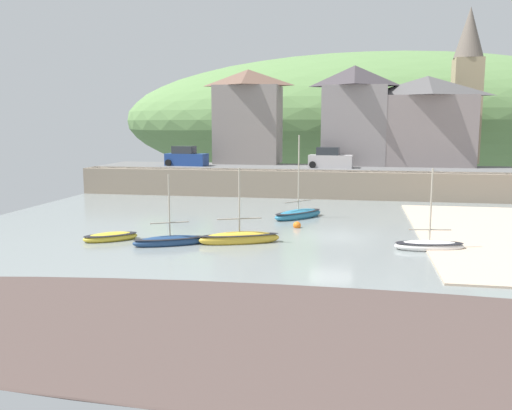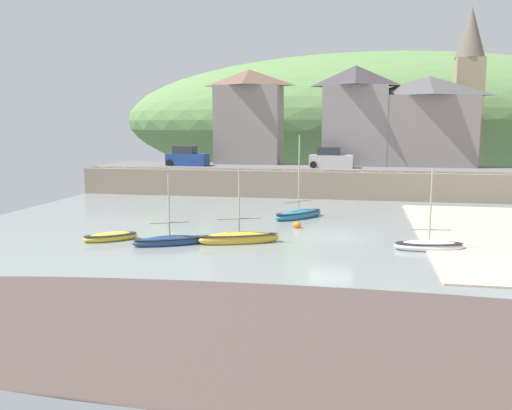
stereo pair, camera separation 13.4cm
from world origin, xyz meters
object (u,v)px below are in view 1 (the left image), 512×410
object	(u,v)px
sailboat_far_left	(298,214)
waterfront_building_right	(426,120)
motorboat_with_cabin	(429,245)
parked_car_by_wall	(330,159)
dinghy_open_wooden	(111,237)
sailboat_blue_trim	(170,241)
parked_car_near_slipway	(186,157)
church_with_spire	(467,84)
waterfront_building_left	(248,116)
waterfront_building_centre	(354,115)
sailboat_tall_mast	(240,238)
mooring_buoy	(297,225)

from	to	relation	value
sailboat_far_left	waterfront_building_right	bearing A→B (deg)	10.02
waterfront_building_right	sailboat_far_left	world-z (taller)	waterfront_building_right
motorboat_with_cabin	parked_car_by_wall	xyz separation A→B (m)	(-6.35, 23.10, 2.98)
motorboat_with_cabin	dinghy_open_wooden	size ratio (longest dim) A/B	1.40
sailboat_far_left	motorboat_with_cabin	bearing A→B (deg)	-98.10
sailboat_blue_trim	parked_car_near_slipway	size ratio (longest dim) A/B	0.95
waterfront_building_right	dinghy_open_wooden	bearing A→B (deg)	-125.57
parked_car_by_wall	dinghy_open_wooden	bearing A→B (deg)	-111.92
church_with_spire	motorboat_with_cabin	xyz separation A→B (m)	(-7.22, -31.60, -10.41)
waterfront_building_left	waterfront_building_centre	xyz separation A→B (m)	(10.93, 0.00, 0.11)
waterfront_building_left	church_with_spire	bearing A→B (deg)	10.13
motorboat_with_cabin	sailboat_far_left	bearing A→B (deg)	125.10
motorboat_with_cabin	dinghy_open_wooden	distance (m)	17.56
waterfront_building_left	sailboat_far_left	world-z (taller)	waterfront_building_left
church_with_spire	sailboat_far_left	xyz separation A→B (m)	(-15.02, -23.19, -10.36)
waterfront_building_right	sailboat_blue_trim	distance (m)	34.10
parked_car_near_slipway	sailboat_tall_mast	bearing A→B (deg)	-60.30
waterfront_building_left	sailboat_far_left	bearing A→B (deg)	-69.00
church_with_spire	parked_car_by_wall	xyz separation A→B (m)	(-13.57, -8.50, -7.43)
sailboat_tall_mast	parked_car_by_wall	world-z (taller)	parked_car_by_wall
waterfront_building_left	sailboat_tall_mast	bearing A→B (deg)	-79.82
motorboat_with_cabin	parked_car_by_wall	world-z (taller)	parked_car_by_wall
sailboat_tall_mast	motorboat_with_cabin	size ratio (longest dim) A/B	1.03
sailboat_tall_mast	parked_car_by_wall	xyz separation A→B (m)	(3.82, 23.37, 2.92)
waterfront_building_right	sailboat_blue_trim	xyz separation A→B (m)	(-16.64, -29.01, -6.62)
sailboat_blue_trim	motorboat_with_cabin	xyz separation A→B (m)	(13.81, 1.41, -0.00)
waterfront_building_centre	motorboat_with_cabin	distance (m)	28.84
waterfront_building_left	mooring_buoy	bearing A→B (deg)	-71.40
waterfront_building_centre	sailboat_tall_mast	xyz separation A→B (m)	(-5.92, -27.87, -7.17)
mooring_buoy	sailboat_far_left	bearing A→B (deg)	94.80
sailboat_tall_mast	sailboat_far_left	world-z (taller)	sailboat_far_left
motorboat_with_cabin	parked_car_by_wall	size ratio (longest dim) A/B	1.06
sailboat_blue_trim	dinghy_open_wooden	world-z (taller)	sailboat_blue_trim
motorboat_with_cabin	sailboat_blue_trim	bearing A→B (deg)	178.05
waterfront_building_left	sailboat_far_left	distance (m)	21.74
dinghy_open_wooden	parked_car_near_slipway	bearing A→B (deg)	60.45
waterfront_building_right	mooring_buoy	xyz separation A→B (m)	(-10.34, -22.78, -6.71)
waterfront_building_centre	motorboat_with_cabin	xyz separation A→B (m)	(4.25, -27.60, -7.22)
motorboat_with_cabin	mooring_buoy	distance (m)	8.92
parked_car_near_slipway	waterfront_building_right	bearing A→B (deg)	16.46
waterfront_building_left	sailboat_blue_trim	distance (m)	29.90
waterfront_building_centre	sailboat_tall_mast	bearing A→B (deg)	-101.99
sailboat_far_left	parked_car_by_wall	distance (m)	15.05
waterfront_building_centre	parked_car_near_slipway	distance (m)	17.50
dinghy_open_wooden	sailboat_far_left	size ratio (longest dim) A/B	0.53
church_with_spire	parked_car_by_wall	bearing A→B (deg)	-147.93
sailboat_tall_mast	motorboat_with_cabin	bearing A→B (deg)	-20.39
waterfront_building_right	parked_car_by_wall	xyz separation A→B (m)	(-9.18, -4.50, -3.65)
motorboat_with_cabin	mooring_buoy	xyz separation A→B (m)	(-7.51, 4.82, -0.08)
waterfront_building_left	mooring_buoy	world-z (taller)	waterfront_building_left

